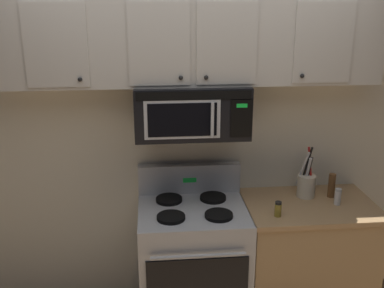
{
  "coord_description": "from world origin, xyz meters",
  "views": [
    {
      "loc": [
        -0.28,
        -2.43,
        2.3
      ],
      "look_at": [
        0.0,
        0.49,
        1.35
      ],
      "focal_mm": 42.52,
      "sensor_mm": 36.0,
      "label": 1
    }
  ],
  "objects_px": {
    "utensil_crock_cream": "(306,184)",
    "stove_range": "(193,262)",
    "spice_jar": "(278,209)",
    "salt_shaker": "(338,197)",
    "pepper_mill": "(332,186)",
    "over_range_microwave": "(191,110)"
  },
  "relations": [
    {
      "from": "stove_range",
      "to": "utensil_crock_cream",
      "type": "bearing_deg",
      "value": 8.17
    },
    {
      "from": "over_range_microwave",
      "to": "salt_shaker",
      "type": "height_order",
      "value": "over_range_microwave"
    },
    {
      "from": "over_range_microwave",
      "to": "salt_shaker",
      "type": "xyz_separation_m",
      "value": [
        1.03,
        -0.15,
        -0.62
      ]
    },
    {
      "from": "stove_range",
      "to": "spice_jar",
      "type": "relative_size",
      "value": 10.67
    },
    {
      "from": "stove_range",
      "to": "pepper_mill",
      "type": "xyz_separation_m",
      "value": [
        1.03,
        0.1,
        0.52
      ]
    },
    {
      "from": "utensil_crock_cream",
      "to": "stove_range",
      "type": "bearing_deg",
      "value": -171.83
    },
    {
      "from": "stove_range",
      "to": "salt_shaker",
      "type": "height_order",
      "value": "stove_range"
    },
    {
      "from": "utensil_crock_cream",
      "to": "spice_jar",
      "type": "relative_size",
      "value": 3.73
    },
    {
      "from": "spice_jar",
      "to": "salt_shaker",
      "type": "bearing_deg",
      "value": 16.32
    },
    {
      "from": "stove_range",
      "to": "over_range_microwave",
      "type": "height_order",
      "value": "over_range_microwave"
    },
    {
      "from": "pepper_mill",
      "to": "spice_jar",
      "type": "height_order",
      "value": "pepper_mill"
    },
    {
      "from": "stove_range",
      "to": "over_range_microwave",
      "type": "relative_size",
      "value": 1.47
    },
    {
      "from": "utensil_crock_cream",
      "to": "pepper_mill",
      "type": "distance_m",
      "value": 0.18
    },
    {
      "from": "salt_shaker",
      "to": "pepper_mill",
      "type": "distance_m",
      "value": 0.13
    },
    {
      "from": "salt_shaker",
      "to": "pepper_mill",
      "type": "xyz_separation_m",
      "value": [
        0.0,
        0.13,
        0.03
      ]
    },
    {
      "from": "spice_jar",
      "to": "stove_range",
      "type": "bearing_deg",
      "value": 162.89
    },
    {
      "from": "over_range_microwave",
      "to": "pepper_mill",
      "type": "relative_size",
      "value": 4.24
    },
    {
      "from": "utensil_crock_cream",
      "to": "pepper_mill",
      "type": "bearing_deg",
      "value": -8.15
    },
    {
      "from": "salt_shaker",
      "to": "pepper_mill",
      "type": "relative_size",
      "value": 0.67
    },
    {
      "from": "pepper_mill",
      "to": "salt_shaker",
      "type": "bearing_deg",
      "value": -91.39
    },
    {
      "from": "salt_shaker",
      "to": "spice_jar",
      "type": "xyz_separation_m",
      "value": [
        -0.47,
        -0.14,
        -0.01
      ]
    },
    {
      "from": "stove_range",
      "to": "pepper_mill",
      "type": "relative_size",
      "value": 6.25
    }
  ]
}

